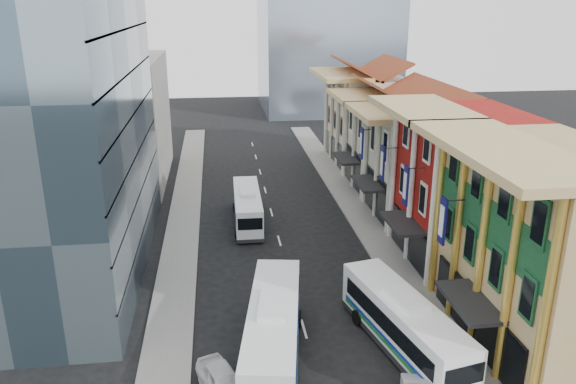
{
  "coord_description": "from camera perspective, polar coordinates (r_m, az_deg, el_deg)",
  "views": [
    {
      "loc": [
        -4.97,
        -22.69,
        19.88
      ],
      "look_at": [
        0.86,
        22.75,
        4.21
      ],
      "focal_mm": 35.0,
      "sensor_mm": 36.0,
      "label": 1
    }
  ],
  "objects": [
    {
      "name": "shophouse_cream_far",
      "position": [
        72.69,
        8.03,
        7.29
      ],
      "size": [
        8.0,
        12.0,
        11.0
      ],
      "primitive_type": "cube",
      "color": "beige",
      "rests_on": "ground"
    },
    {
      "name": "sidewalk_right",
      "position": [
        50.7,
        8.73,
        -4.34
      ],
      "size": [
        3.0,
        90.0,
        0.15
      ],
      "primitive_type": "cube",
      "color": "slate",
      "rests_on": "ground"
    },
    {
      "name": "sidewalk_left",
      "position": [
        49.01,
        -10.85,
        -5.32
      ],
      "size": [
        3.0,
        90.0,
        0.15
      ],
      "primitive_type": "cube",
      "color": "slate",
      "rests_on": "ground"
    },
    {
      "name": "bus_left_near",
      "position": [
        33.02,
        -1.51,
        -13.97
      ],
      "size": [
        4.82,
        12.6,
        3.94
      ],
      "primitive_type": null,
      "rotation": [
        0.0,
        0.0,
        -0.16
      ],
      "color": "silver",
      "rests_on": "ground"
    },
    {
      "name": "office_tower",
      "position": [
        43.66,
        -23.71,
        10.92
      ],
      "size": [
        12.0,
        26.0,
        30.0
      ],
      "primitive_type": "cube",
      "color": "#3D5160",
      "rests_on": "ground"
    },
    {
      "name": "bus_right",
      "position": [
        34.67,
        11.71,
        -12.92
      ],
      "size": [
        5.13,
        11.79,
        3.68
      ],
      "primitive_type": null,
      "rotation": [
        0.0,
        0.0,
        0.22
      ],
      "color": "white",
      "rests_on": "ground"
    },
    {
      "name": "shophouse_cream_mid",
      "position": [
        62.98,
        10.48,
        4.9
      ],
      "size": [
        8.0,
        9.0,
        10.0
      ],
      "primitive_type": "cube",
      "color": "beige",
      "rests_on": "ground"
    },
    {
      "name": "office_block_far",
      "position": [
        66.87,
        -16.79,
        6.98
      ],
      "size": [
        10.0,
        18.0,
        14.0
      ],
      "primitive_type": "cube",
      "color": "gray",
      "rests_on": "ground"
    },
    {
      "name": "bus_left_far",
      "position": [
        52.53,
        -4.14,
        -1.45
      ],
      "size": [
        2.59,
        10.45,
        3.34
      ],
      "primitive_type": null,
      "rotation": [
        0.0,
        0.0,
        -0.01
      ],
      "color": "silver",
      "rests_on": "ground"
    },
    {
      "name": "shophouse_tan",
      "position": [
        36.32,
        25.02,
        -5.48
      ],
      "size": [
        8.0,
        14.0,
        12.0
      ],
      "primitive_type": "cube",
      "color": "tan",
      "rests_on": "ground"
    },
    {
      "name": "sedan_left",
      "position": [
        31.51,
        -6.61,
        -18.61
      ],
      "size": [
        3.35,
        4.86,
        1.53
      ],
      "primitive_type": "imported",
      "rotation": [
        0.0,
        0.0,
        0.38
      ],
      "color": "silver",
      "rests_on": "ground"
    },
    {
      "name": "shophouse_red",
      "position": [
        46.12,
        17.36,
        0.48
      ],
      "size": [
        8.0,
        10.0,
        12.0
      ],
      "primitive_type": "cube",
      "color": "maroon",
      "rests_on": "ground"
    },
    {
      "name": "shophouse_cream_near",
      "position": [
        54.78,
        13.27,
        2.61
      ],
      "size": [
        8.0,
        9.0,
        10.0
      ],
      "primitive_type": "cube",
      "color": "beige",
      "rests_on": "ground"
    }
  ]
}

